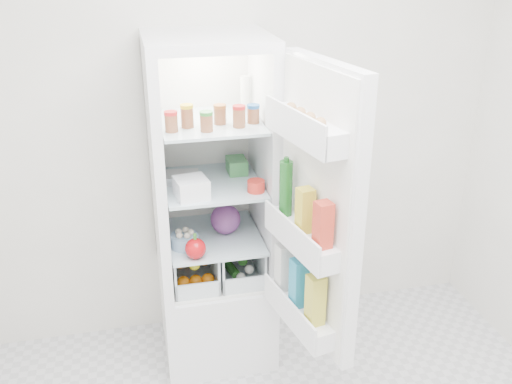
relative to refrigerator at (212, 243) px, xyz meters
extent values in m
cube|color=white|center=(0.20, 0.25, 0.63)|extent=(3.00, 0.02, 2.60)
cube|color=white|center=(0.00, -0.04, -0.42)|extent=(0.60, 0.60, 0.50)
cube|color=white|center=(0.00, -0.04, 1.11)|extent=(0.60, 0.60, 0.05)
cube|color=white|center=(0.00, 0.24, 0.46)|extent=(0.60, 0.05, 1.25)
cube|color=white|center=(-0.28, -0.04, 0.46)|extent=(0.05, 0.60, 1.25)
cube|color=white|center=(0.27, -0.04, 0.46)|extent=(0.05, 0.60, 1.25)
cube|color=white|center=(0.00, 0.21, 0.46)|extent=(0.50, 0.01, 1.25)
sphere|color=white|center=(0.00, 0.17, 1.04)|extent=(0.05, 0.05, 0.05)
cube|color=silver|center=(0.00, -0.06, 0.07)|extent=(0.49, 0.53, 0.01)
cube|color=silver|center=(0.00, -0.06, 0.38)|extent=(0.49, 0.53, 0.02)
cube|color=silver|center=(0.00, -0.06, 0.71)|extent=(0.49, 0.53, 0.02)
cylinder|color=#B21919|center=(-0.20, -0.20, 0.76)|extent=(0.06, 0.06, 0.08)
cylinder|color=gold|center=(-0.12, -0.15, 0.76)|extent=(0.06, 0.06, 0.08)
cylinder|color=#267226|center=(-0.04, -0.23, 0.76)|extent=(0.06, 0.06, 0.08)
cylinder|color=brown|center=(0.04, -0.13, 0.76)|extent=(0.06, 0.06, 0.08)
cylinder|color=#B21919|center=(0.12, -0.20, 0.76)|extent=(0.06, 0.06, 0.08)
cylinder|color=#194C8C|center=(0.20, -0.15, 0.76)|extent=(0.06, 0.06, 0.08)
cylinder|color=white|center=(0.21, 0.10, 0.81)|extent=(0.06, 0.06, 0.17)
cube|color=white|center=(-0.13, -0.22, 0.44)|extent=(0.17, 0.17, 0.10)
cylinder|color=red|center=(0.19, -0.23, 0.42)|extent=(0.11, 0.11, 0.06)
cube|color=#BBBCC0|center=(-0.15, -0.02, 0.41)|extent=(0.19, 0.15, 0.04)
cube|color=#408D49|center=(0.15, 0.04, 0.43)|extent=(0.10, 0.14, 0.08)
sphere|color=#501F5A|center=(0.07, -0.05, 0.16)|extent=(0.16, 0.16, 0.16)
sphere|color=#BA0B10|center=(-0.12, -0.28, 0.14)|extent=(0.11, 0.11, 0.11)
cylinder|color=#84A8C6|center=(-0.17, -0.15, 0.12)|extent=(0.18, 0.18, 0.07)
sphere|color=orange|center=(-0.19, -0.18, -0.12)|extent=(0.07, 0.07, 0.07)
sphere|color=orange|center=(-0.12, -0.18, -0.12)|extent=(0.07, 0.07, 0.07)
sphere|color=orange|center=(-0.06, -0.18, -0.12)|extent=(0.07, 0.07, 0.07)
sphere|color=orange|center=(-0.19, -0.06, -0.06)|extent=(0.07, 0.07, 0.07)
sphere|color=orange|center=(-0.12, -0.06, -0.06)|extent=(0.07, 0.07, 0.07)
sphere|color=orange|center=(-0.06, -0.06, -0.06)|extent=(0.07, 0.07, 0.07)
sphere|color=orange|center=(-0.15, 0.06, -0.12)|extent=(0.07, 0.07, 0.07)
sphere|color=#FFF728|center=(-0.16, -0.12, -0.03)|extent=(0.06, 0.06, 0.06)
sphere|color=#FFF728|center=(-0.09, -0.01, -0.03)|extent=(0.06, 0.06, 0.06)
sphere|color=#FFF728|center=(-0.12, -0.16, -0.03)|extent=(0.06, 0.06, 0.06)
cylinder|color=#27521B|center=(0.08, -0.06, -0.13)|extent=(0.09, 0.21, 0.05)
cylinder|color=#27521B|center=(0.16, -0.01, -0.08)|extent=(0.08, 0.21, 0.05)
sphere|color=white|center=(0.12, -0.18, -0.13)|extent=(0.05, 0.05, 0.05)
sphere|color=white|center=(0.17, -0.16, -0.10)|extent=(0.05, 0.05, 0.05)
cube|color=white|center=(0.39, -0.63, 0.46)|extent=(0.18, 0.60, 1.30)
cube|color=white|center=(0.35, -0.63, 0.46)|extent=(0.12, 0.55, 1.26)
cube|color=white|center=(0.31, -0.64, 0.83)|extent=(0.21, 0.51, 0.10)
cube|color=white|center=(0.31, -0.64, 0.33)|extent=(0.21, 0.51, 0.10)
cube|color=white|center=(0.31, -0.64, -0.07)|extent=(0.21, 0.51, 0.10)
sphere|color=#A7774B|center=(0.32, -0.76, 0.89)|extent=(0.05, 0.05, 0.05)
sphere|color=#A7774B|center=(0.31, -0.68, 0.89)|extent=(0.05, 0.05, 0.05)
sphere|color=#A7774B|center=(0.29, -0.60, 0.89)|extent=(0.05, 0.05, 0.05)
sphere|color=#A7774B|center=(0.28, -0.53, 0.89)|extent=(0.05, 0.05, 0.05)
cylinder|color=#18551C|center=(0.27, -0.50, 0.51)|extent=(0.06, 0.06, 0.26)
cube|color=yellow|center=(0.31, -0.67, 0.48)|extent=(0.08, 0.08, 0.20)
cube|color=red|center=(0.34, -0.82, 0.48)|extent=(0.08, 0.08, 0.20)
cube|color=white|center=(0.27, -0.50, 0.10)|extent=(0.08, 0.08, 0.24)
cube|color=#2594BD|center=(0.30, -0.64, 0.10)|extent=(0.08, 0.08, 0.24)
cube|color=gold|center=(0.33, -0.79, 0.10)|extent=(0.08, 0.08, 0.24)
camera|label=1|loc=(-0.39, -2.75, 1.54)|focal=40.00mm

